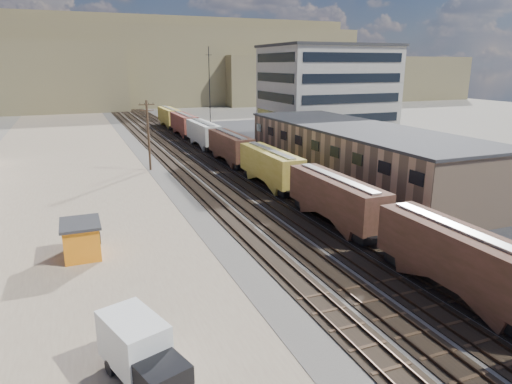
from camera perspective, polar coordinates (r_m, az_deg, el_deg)
name	(u,v)px	position (r m, az deg, el deg)	size (l,w,h in m)	color
ground	(376,285)	(33.46, 14.81, -11.12)	(300.00, 300.00, 0.00)	#6B6356
ballast_bed	(194,156)	(77.29, -7.78, 4.49)	(18.00, 200.00, 0.06)	#4C4742
dirt_yard	(65,181)	(65.26, -22.72, 1.33)	(24.00, 180.00, 0.03)	#88725D
asphalt_lot	(356,163)	(72.78, 12.40, 3.57)	(26.00, 120.00, 0.04)	#232326
rail_tracks	(191,156)	(77.14, -8.18, 4.51)	(11.40, 200.00, 0.24)	black
freight_train	(248,154)	(63.40, -0.99, 4.74)	(3.00, 119.74, 4.46)	black
warehouse	(356,155)	(60.09, 12.40, 4.60)	(12.40, 40.40, 7.25)	tan
office_tower	(326,94)	(91.45, 8.74, 12.00)	(22.60, 18.60, 18.45)	#9E998E
utility_pole_north	(148,134)	(67.00, -13.30, 7.09)	(2.20, 0.32, 10.00)	#382619
radio_mast	(210,96)	(87.29, -5.80, 11.84)	(1.20, 0.16, 18.00)	black
hills_north	(116,66)	(192.39, -17.09, 14.77)	(265.00, 80.00, 32.00)	brown
box_truck	(141,353)	(23.59, -14.16, -18.94)	(3.82, 6.14, 3.08)	silver
maintenance_shed	(82,239)	(38.84, -20.97, -5.49)	(3.04, 3.92, 2.86)	orange
parked_car_blue	(318,137)	(94.02, 7.75, 6.87)	(2.30, 4.99, 1.39)	navy
parked_car_far	(360,147)	(82.13, 12.88, 5.47)	(2.00, 4.97, 1.69)	silver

